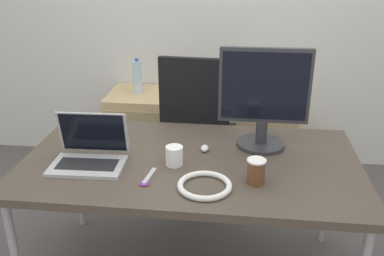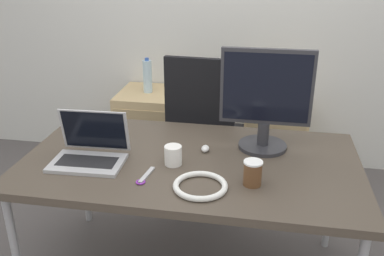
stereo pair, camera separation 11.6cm
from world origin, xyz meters
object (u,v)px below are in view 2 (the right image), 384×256
Objects in this scene: laptop_center at (90,152)px; cable_coil at (200,186)px; cabinet_right at (274,139)px; cabinet_left at (150,130)px; monitor at (266,101)px; coffee_cup_brown at (253,173)px; office_chair at (205,148)px; mouse at (205,149)px; water_bottle at (148,76)px; coffee_cup_white at (173,155)px.

laptop_center is 1.47× the size of cable_coil.
cabinet_left is at bearing 180.00° from cabinet_right.
coffee_cup_brown is at bearing -95.10° from monitor.
office_chair is at bearing -135.09° from cabinet_right.
laptop_center is 0.58m from mouse.
mouse is (0.63, -1.15, 0.43)m from cabinet_left.
water_bottle is at bearing 179.87° from cabinet_right.
coffee_cup_brown is (0.80, -0.09, 0.01)m from laptop_center.
mouse is (0.63, -1.15, -0.03)m from water_bottle.
mouse is at bearing 130.89° from coffee_cup_brown.
monitor is at bearing 18.89° from mouse.
water_bottle is 1.31m from mouse.
monitor is (0.92, -1.05, 0.67)m from cabinet_left.
cabinet_left is 1.01m from cabinet_right.
coffee_cup_white is at bearing -128.47° from mouse.
laptop_center is at bearing -160.12° from monitor.
coffee_cup_brown is (0.39, -0.13, 0.01)m from coffee_cup_white.
laptop_center is 3.71× the size of coffee_cup_white.
coffee_cup_white is (0.41, 0.04, -0.00)m from laptop_center.
coffee_cup_white is at bearing -69.31° from cabinet_left.
cable_coil is at bearing -66.43° from water_bottle.
water_bottle is 2.86× the size of coffee_cup_white.
cabinet_right is at bearing 55.52° from laptop_center.
cabinet_left is at bearing 138.24° from office_chair.
water_bottle reaches higher than cabinet_left.
coffee_cup_white is at bearing -111.39° from cabinet_right.
cabinet_right is 1.48m from coffee_cup_white.
coffee_cup_brown is (-0.13, -1.44, 0.47)m from cabinet_right.
monitor reaches higher than water_bottle.
cable_coil is (0.03, -0.37, -0.00)m from mouse.
coffee_cup_white is (0.50, -1.31, 0.00)m from water_bottle.
monitor reaches higher than cabinet_right.
coffee_cup_white is at bearing -92.53° from office_chair.
office_chair is 0.68m from cabinet_right.
cabinet_right is 2.68× the size of cable_coil.
laptop_center is (-0.93, -1.35, 0.46)m from cabinet_right.
monitor reaches higher than laptop_center.
laptop_center reaches higher than cabinet_right.
laptop_center is at bearing -175.03° from coffee_cup_white.
office_chair is 1.09m from coffee_cup_brown.
laptop_center is (-0.45, -0.87, 0.36)m from office_chair.
office_chair reaches higher than laptop_center.
office_chair reaches higher than cable_coil.
coffee_cup_white reaches higher than cabinet_right.
office_chair is 4.02× the size of water_bottle.
cabinet_right is 1.28m from mouse.
office_chair reaches higher than water_bottle.
laptop_center reaches higher than cable_coil.
cabinet_left is at bearing 121.52° from coffee_cup_brown.
office_chair reaches higher than coffee_cup_white.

